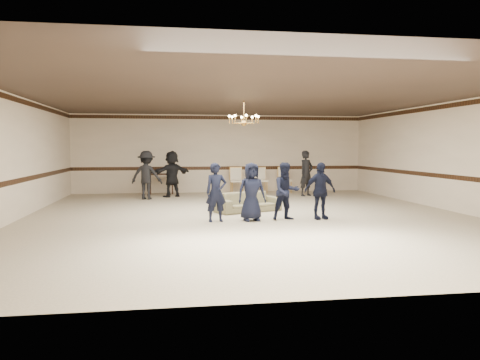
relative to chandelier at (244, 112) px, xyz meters
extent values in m
cube|color=beige|center=(0.00, -1.00, -2.88)|extent=(12.00, 14.00, 0.01)
cube|color=#33251C|center=(0.00, -1.00, 0.33)|extent=(12.00, 14.00, 0.01)
cube|color=beige|center=(0.00, 6.00, -1.27)|extent=(12.00, 0.01, 3.20)
cube|color=beige|center=(0.00, -8.00, -1.27)|extent=(12.00, 0.01, 3.20)
cube|color=beige|center=(-6.00, -1.00, -1.27)|extent=(0.01, 14.00, 3.20)
cube|color=beige|center=(6.00, -1.00, -1.27)|extent=(0.01, 14.00, 3.20)
cube|color=#341E0F|center=(0.00, 5.99, -1.88)|extent=(12.00, 0.02, 0.14)
cube|color=#341E0F|center=(0.00, 5.99, 0.21)|extent=(12.00, 0.02, 0.14)
imported|color=black|center=(-0.98, -1.76, -2.14)|extent=(0.59, 0.44, 1.48)
imported|color=black|center=(-0.08, -1.76, -2.14)|extent=(0.77, 0.55, 1.48)
imported|color=black|center=(0.82, -1.76, -2.14)|extent=(0.79, 0.65, 1.48)
imported|color=black|center=(1.72, -1.76, -2.14)|extent=(0.91, 0.49, 1.48)
imported|color=#7A7151|center=(0.11, -0.06, -2.59)|extent=(2.06, 1.44, 0.56)
imported|color=black|center=(-2.94, 3.65, -2.01)|extent=(1.26, 0.93, 1.74)
imported|color=black|center=(-2.04, 4.35, -2.01)|extent=(1.67, 1.20, 1.74)
imported|color=black|center=(3.06, 3.95, -2.01)|extent=(0.76, 0.68, 1.74)
cube|color=black|center=(-2.44, 5.47, -2.46)|extent=(0.99, 0.44, 0.83)
camera|label=1|loc=(-2.16, -13.40, -1.01)|focal=35.16mm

